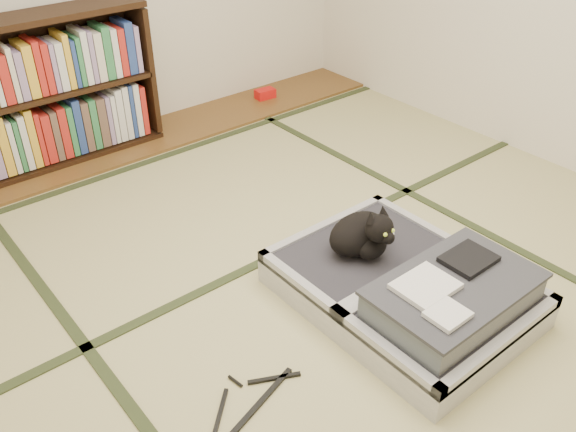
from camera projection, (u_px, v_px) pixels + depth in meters
floor at (328, 297)px, 2.82m from camera, size 4.50×4.50×0.00m
wood_strip at (127, 144)px, 4.10m from camera, size 4.00×0.50×0.02m
red_item at (265, 94)px, 4.73m from camera, size 0.16×0.10×0.07m
tatami_borders at (263, 247)px, 3.13m from camera, size 4.00×4.50×0.01m
bookcase at (51, 94)px, 3.69m from camera, size 1.27×0.29×0.92m
suitcase at (410, 289)px, 2.69m from camera, size 0.80×1.07×0.32m
cat at (363, 234)px, 2.78m from camera, size 0.36×0.36×0.29m
cable_coil at (384, 234)px, 2.95m from camera, size 0.11×0.11×0.03m
hanger at (253, 399)px, 2.31m from camera, size 0.44×0.26×0.01m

